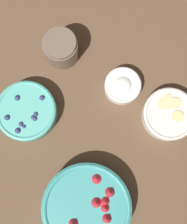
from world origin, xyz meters
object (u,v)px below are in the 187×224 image
at_px(bowl_blueberries, 27,112).
at_px(bowl_cream, 124,87).
at_px(bowl_bananas, 169,114).
at_px(jar_chocolate, 61,49).
at_px(bowl_strawberries, 87,207).

xyz_separation_m(bowl_blueberries, bowl_cream, (0.19, 0.22, -0.00)).
height_order(bowl_bananas, bowl_cream, bowl_cream).
relative_size(bowl_blueberries, bowl_bananas, 1.14).
bearing_deg(bowl_bananas, bowl_blueberries, -146.86).
relative_size(bowl_cream, jar_chocolate, 1.04).
bearing_deg(bowl_strawberries, jar_chocolate, 133.85).
bearing_deg(bowl_strawberries, bowl_bananas, 81.86).
distance_m(bowl_bananas, bowl_cream, 0.15).
relative_size(bowl_blueberries, bowl_cream, 1.63).
bearing_deg(bowl_blueberries, jar_chocolate, 95.92).
xyz_separation_m(bowl_strawberries, bowl_blueberries, (-0.29, 0.12, -0.01)).
bearing_deg(jar_chocolate, bowl_blueberries, -84.08).
distance_m(bowl_blueberries, bowl_cream, 0.29).
relative_size(bowl_strawberries, bowl_cream, 2.30).
distance_m(bowl_strawberries, bowl_cream, 0.35).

